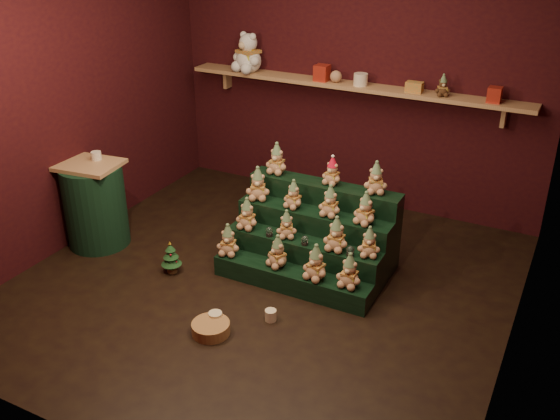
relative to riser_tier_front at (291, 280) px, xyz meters
The scene contains 41 objects.
ground 0.26m from the riser_tier_front, 166.13° to the right, with size 4.00×4.00×0.00m, color black.
back_wall 2.40m from the riser_tier_front, 96.91° to the left, with size 4.00×0.10×2.80m, color black.
front_wall 2.49m from the riser_tier_front, 96.52° to the right, with size 4.00×0.10×2.80m, color black.
left_wall 2.64m from the riser_tier_front, behind, with size 0.10×4.00×2.80m, color black.
right_wall 2.23m from the riser_tier_front, ahead, with size 0.10×4.00×2.80m, color black.
back_shelf 2.19m from the riser_tier_front, 97.57° to the left, with size 3.60×0.26×0.24m.
riser_tier_front is the anchor object (origin of this frame).
riser_tier_midfront 0.24m from the riser_tier_front, 90.00° to the left, with size 1.40×0.22×0.36m, color black.
riser_tier_midback 0.48m from the riser_tier_front, 90.00° to the left, with size 1.40×0.22×0.54m, color black.
riser_tier_back 0.71m from the riser_tier_front, 90.00° to the left, with size 1.40×0.22×0.72m, color black.
teddy_0 0.65m from the riser_tier_front, behind, with size 0.20×0.18×0.28m, color tan, non-canonical shape.
teddy_1 0.27m from the riser_tier_front, behind, with size 0.20×0.18×0.28m, color tan, non-canonical shape.
teddy_2 0.33m from the riser_tier_front, ahead, with size 0.22×0.20×0.30m, color tan, non-canonical shape.
teddy_3 0.57m from the riser_tier_front, ahead, with size 0.21×0.19×0.29m, color tan, non-canonical shape.
teddy_4 0.70m from the riser_tier_front, 159.29° to the left, with size 0.20×0.18×0.28m, color tan, non-canonical shape.
teddy_5 0.47m from the riser_tier_front, 125.79° to the left, with size 0.18×0.16×0.25m, color tan, non-canonical shape.
teddy_6 0.56m from the riser_tier_front, 33.13° to the left, with size 0.21×0.19×0.29m, color tan, non-canonical shape.
teddy_7 0.75m from the riser_tier_front, 21.69° to the left, with size 0.18×0.16×0.26m, color tan, non-canonical shape.
teddy_8 0.93m from the riser_tier_front, 141.56° to the left, with size 0.22×0.19×0.30m, color tan, non-canonical shape.
teddy_9 0.75m from the riser_tier_front, 114.31° to the left, with size 0.18×0.16×0.25m, color tan, non-canonical shape.
teddy_10 0.74m from the riser_tier_front, 70.55° to the left, with size 0.20×0.18×0.27m, color tan, non-canonical shape.
teddy_11 0.87m from the riser_tier_front, 41.92° to the left, with size 0.20×0.18×0.28m, color tan, non-canonical shape.
teddy_12 1.14m from the riser_tier_front, 125.73° to the left, with size 0.20×0.18×0.29m, color tan, non-canonical shape.
teddy_13 1.01m from the riser_tier_front, 84.82° to the left, with size 0.18×0.16×0.25m, color tan, non-canonical shape.
teddy_14 1.12m from the riser_tier_front, 55.75° to the left, with size 0.20×0.18×0.28m, color tan, non-canonical shape.
snow_globe_a 0.46m from the riser_tier_front, 151.30° to the left, with size 0.06×0.06×0.08m.
snow_globe_b 0.35m from the riser_tier_front, 73.99° to the left, with size 0.06×0.06×0.08m.
snow_globe_c 0.57m from the riser_tier_front, 19.42° to the left, with size 0.07×0.07×0.09m.
side_table 2.03m from the riser_tier_front, behind, with size 0.59×0.57×0.83m.
table_ornament 2.14m from the riser_tier_front, behind, with size 0.09×0.09×0.08m, color beige.
mini_christmas_tree 1.09m from the riser_tier_front, 167.18° to the right, with size 0.18×0.18×0.31m.
mug_left 0.78m from the riser_tier_front, 112.48° to the right, with size 0.11×0.11×0.11m, color beige.
mug_right 0.48m from the riser_tier_front, 83.29° to the right, with size 0.09×0.09×0.09m, color beige.
wicker_basket 0.87m from the riser_tier_front, 108.00° to the right, with size 0.29×0.29×0.09m, color #A57142.
white_bear 2.71m from the riser_tier_front, 128.23° to the left, with size 0.37×0.34×0.52m, color silver, non-canonical shape.
brown_bear 2.33m from the riser_tier_front, 68.89° to the left, with size 0.14×0.13×0.20m, color #462817, non-canonical shape.
gift_tin_red_a 2.29m from the riser_tier_front, 107.01° to the left, with size 0.14×0.14×0.16m, color #B12A1B.
gift_tin_cream 2.21m from the riser_tier_front, 94.12° to the left, with size 0.14×0.14×0.12m, color beige.
gift_tin_red_b 2.50m from the riser_tier_front, 57.06° to the left, with size 0.12×0.12×0.14m, color #B12A1B.
shelf_plush_ball 2.24m from the riser_tier_front, 102.40° to the left, with size 0.12×0.12×0.12m, color tan.
scarf_gift_box 2.24m from the riser_tier_front, 76.89° to the left, with size 0.16×0.10×0.10m, color orange.
Camera 1 is at (2.20, -3.95, 2.93)m, focal length 40.00 mm.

